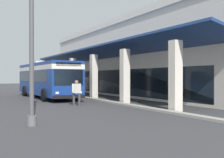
{
  "coord_description": "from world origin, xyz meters",
  "views": [
    {
      "loc": [
        23.21,
        -6.58,
        1.89
      ],
      "look_at": [
        3.38,
        4.26,
        1.72
      ],
      "focal_mm": 43.51,
      "sensor_mm": 36.0,
      "label": 1
    }
  ],
  "objects_px": {
    "transit_bus": "(47,77)",
    "lot_light_pole": "(31,7)",
    "pedestrian": "(77,91)",
    "potted_palm": "(72,87)"
  },
  "relations": [
    {
      "from": "transit_bus",
      "to": "lot_light_pole",
      "type": "height_order",
      "value": "lot_light_pole"
    },
    {
      "from": "lot_light_pole",
      "to": "pedestrian",
      "type": "bearing_deg",
      "value": 145.31
    },
    {
      "from": "transit_bus",
      "to": "lot_light_pole",
      "type": "distance_m",
      "value": 14.7
    },
    {
      "from": "pedestrian",
      "to": "lot_light_pole",
      "type": "distance_m",
      "value": 8.23
    },
    {
      "from": "pedestrian",
      "to": "transit_bus",
      "type": "bearing_deg",
      "value": 179.31
    },
    {
      "from": "pedestrian",
      "to": "potted_palm",
      "type": "distance_m",
      "value": 12.41
    },
    {
      "from": "potted_palm",
      "to": "lot_light_pole",
      "type": "distance_m",
      "value": 19.99
    },
    {
      "from": "transit_bus",
      "to": "pedestrian",
      "type": "bearing_deg",
      "value": -0.69
    },
    {
      "from": "lot_light_pole",
      "to": "transit_bus",
      "type": "bearing_deg",
      "value": 162.7
    },
    {
      "from": "potted_palm",
      "to": "lot_light_pole",
      "type": "xyz_separation_m",
      "value": [
        17.8,
        -8.25,
        3.85
      ]
    }
  ]
}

